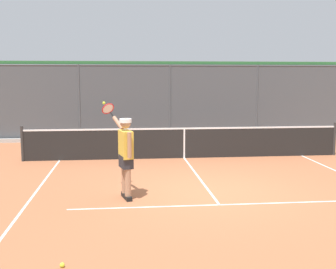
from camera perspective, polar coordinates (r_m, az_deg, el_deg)
name	(u,v)px	position (r m, az deg, el deg)	size (l,w,h in m)	color
ground_plane	(210,192)	(9.70, 5.53, -7.57)	(60.00, 60.00, 0.00)	#A8603D
court_line_markings	(223,209)	(8.51, 7.24, -9.77)	(7.73, 9.13, 0.01)	white
fence_backdrop	(169,100)	(18.00, 0.07, 4.57)	(17.38, 1.37, 3.15)	#474C51
tennis_net	(184,142)	(13.49, 2.16, -1.06)	(9.94, 0.09, 1.07)	#2D2D2D
tennis_player	(125,152)	(8.99, -5.65, -2.27)	(0.71, 1.31, 1.99)	black
tennis_ball_by_sideline	(62,265)	(6.22, -13.82, -16.41)	(0.07, 0.07, 0.07)	#CCDB33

